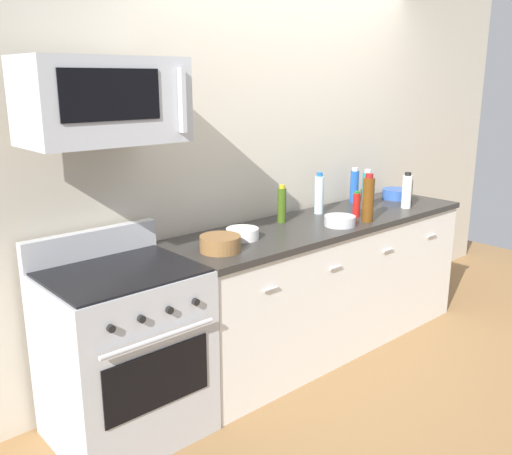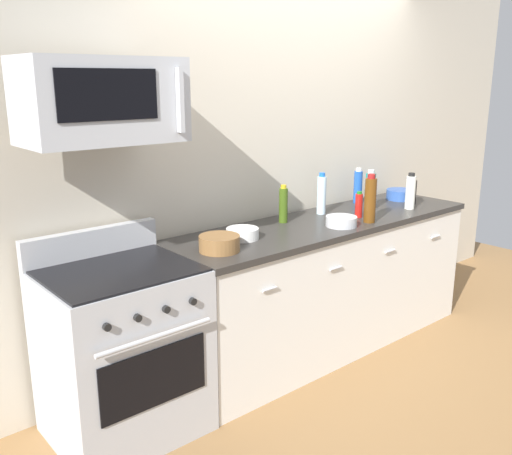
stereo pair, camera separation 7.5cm
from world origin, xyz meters
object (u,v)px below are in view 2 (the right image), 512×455
at_px(bowl_blue_mixing, 401,194).
at_px(microwave, 101,100).
at_px(bottle_olive_oil, 283,205).
at_px(bowl_steel_prep, 341,221).
at_px(bottle_water_clear, 322,194).
at_px(bottle_hot_sauce_red, 359,205).
at_px(bowl_wooden_salad, 219,243).
at_px(bottle_wine_amber, 370,199).
at_px(bottle_vinegar_white, 410,192).
at_px(bottle_sparkling_teal, 370,191).
at_px(bowl_white_ceramic, 242,233).
at_px(bottle_soy_sauce_dark, 413,192).
at_px(bottle_soda_blue, 358,186).
at_px(range_oven, 123,350).

bearing_deg(bowl_blue_mixing, microwave, -179.09).
relative_size(bottle_olive_oil, bowl_steel_prep, 1.25).
height_order(bottle_water_clear, bottle_hot_sauce_red, bottle_water_clear).
bearing_deg(bottle_water_clear, bowl_wooden_salad, -167.30).
bearing_deg(bowl_wooden_salad, bottle_wine_amber, -6.40).
bearing_deg(bottle_vinegar_white, bowl_wooden_salad, 177.71).
height_order(bottle_vinegar_white, bowl_blue_mixing, bottle_vinegar_white).
bearing_deg(bottle_olive_oil, bottle_vinegar_white, -17.29).
relative_size(bottle_wine_amber, bottle_olive_oil, 1.28).
bearing_deg(bottle_sparkling_teal, bowl_white_ceramic, 179.82).
distance_m(bottle_vinegar_white, bowl_blue_mixing, 0.34).
height_order(bottle_soy_sauce_dark, bottle_vinegar_white, bottle_vinegar_white).
distance_m(bottle_olive_oil, bottle_hot_sauce_red, 0.55).
relative_size(bottle_olive_oil, bottle_soda_blue, 0.94).
relative_size(bottle_water_clear, bowl_steel_prep, 1.45).
xyz_separation_m(range_oven, bottle_vinegar_white, (2.28, -0.16, 0.58)).
bearing_deg(bottle_sparkling_teal, bottle_vinegar_white, -33.55).
distance_m(bottle_sparkling_teal, bottle_soda_blue, 0.24).
distance_m(bottle_sparkling_teal, bottle_wine_amber, 0.37).
bearing_deg(range_oven, bottle_wine_amber, -7.12).
relative_size(bottle_vinegar_white, bowl_white_ceramic, 1.37).
height_order(bottle_soda_blue, bottle_hot_sauce_red, bottle_soda_blue).
xyz_separation_m(bottle_soy_sauce_dark, bottle_vinegar_white, (-0.15, -0.08, 0.03)).
relative_size(range_oven, bowl_steel_prep, 5.26).
distance_m(bottle_water_clear, bottle_hot_sauce_red, 0.27).
bearing_deg(bottle_sparkling_teal, bowl_wooden_salad, -175.98).
bearing_deg(bottle_water_clear, bowl_white_ceramic, -170.52).
height_order(bottle_vinegar_white, bottle_hot_sauce_red, bottle_vinegar_white).
height_order(microwave, bottle_vinegar_white, microwave).
distance_m(bottle_sparkling_teal, bowl_wooden_salad, 1.45).
distance_m(range_oven, bottle_wine_amber, 1.85).
height_order(bottle_soy_sauce_dark, bowl_steel_prep, bottle_soy_sauce_dark).
bearing_deg(bottle_hot_sauce_red, range_oven, 177.37).
bearing_deg(range_oven, bottle_sparkling_teal, 0.40).
bearing_deg(bowl_wooden_salad, bottle_olive_oil, 18.66).
bearing_deg(bottle_water_clear, bottle_vinegar_white, -26.85).
xyz_separation_m(bottle_soda_blue, bowl_wooden_salad, (-1.56, -0.31, -0.08)).
relative_size(bottle_soy_sauce_dark, bottle_wine_amber, 0.62).
xyz_separation_m(bottle_vinegar_white, bottle_soda_blue, (-0.14, 0.38, 0.00)).
distance_m(bottle_vinegar_white, bowl_wooden_salad, 1.70).
xyz_separation_m(bottle_soy_sauce_dark, bottle_water_clear, (-0.76, 0.23, 0.04)).
height_order(bottle_wine_amber, bowl_blue_mixing, bottle_wine_amber).
distance_m(microwave, bowl_white_ceramic, 1.15).
distance_m(range_oven, bottle_sparkling_teal, 2.11).
bearing_deg(bottle_soy_sauce_dark, bottle_sparkling_teal, 167.48).
bearing_deg(bowl_steel_prep, bowl_blue_mixing, 14.13).
distance_m(bottle_soda_blue, bowl_blue_mixing, 0.40).
distance_m(bottle_wine_amber, bowl_blue_mixing, 0.84).
bearing_deg(bowl_steel_prep, bottle_hot_sauce_red, 17.00).
bearing_deg(bottle_soy_sauce_dark, bowl_blue_mixing, 63.91).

